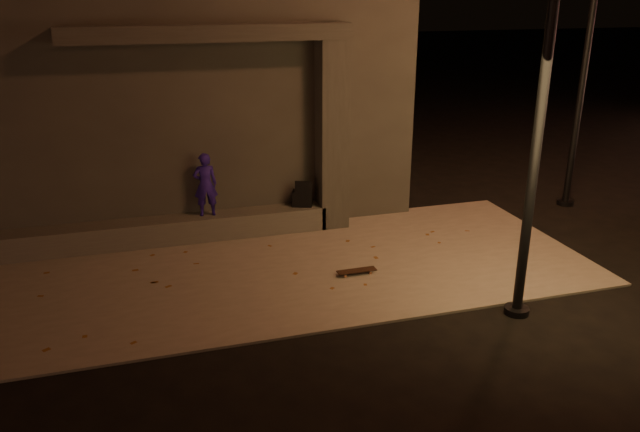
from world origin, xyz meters
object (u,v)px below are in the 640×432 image
object	(u,v)px
backpack	(302,197)
street_lamp_0	(554,4)
skateboard	(357,271)
skateboarder	(205,185)
column	(332,136)

from	to	relation	value
backpack	street_lamp_0	bearing A→B (deg)	-43.29
backpack	skateboard	bearing A→B (deg)	-62.95
skateboarder	backpack	world-z (taller)	skateboarder
street_lamp_0	skateboard	bearing A→B (deg)	134.64
column	skateboarder	xyz separation A→B (m)	(-2.45, 0.00, -0.75)
backpack	skateboarder	bearing A→B (deg)	-160.06
skateboarder	backpack	size ratio (longest dim) A/B	2.24
column	street_lamp_0	xyz separation A→B (m)	(1.52, -4.21, 2.48)
column	street_lamp_0	distance (m)	5.11
skateboarder	backpack	bearing A→B (deg)	-179.45
skateboarder	skateboard	world-z (taller)	skateboarder
column	backpack	xyz separation A→B (m)	(-0.60, 0.00, -1.17)
skateboard	street_lamp_0	distance (m)	4.95
backpack	street_lamp_0	size ratio (longest dim) A/B	0.07
skateboarder	backpack	distance (m)	1.90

